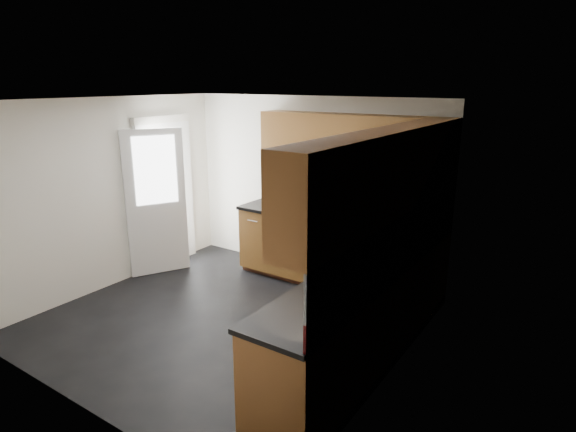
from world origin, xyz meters
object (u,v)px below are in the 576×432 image
Objects in this scene: utensil_pot at (286,197)px; toaster at (432,224)px; gas_hob at (328,215)px; food_processor at (402,228)px.

toaster is at bearing -3.25° from utensil_pot.
gas_hob is 1.29m from toaster.
utensil_pot is at bearing 176.75° from toaster.
gas_hob is 1.53× the size of utensil_pot.
toaster reaches higher than gas_hob.
utensil_pot is at bearing 164.56° from gas_hob.
food_processor reaches higher than gas_hob.
utensil_pot is 1.28× the size of food_processor.
gas_hob is 0.83m from utensil_pot.
food_processor is at bearing -109.36° from toaster.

